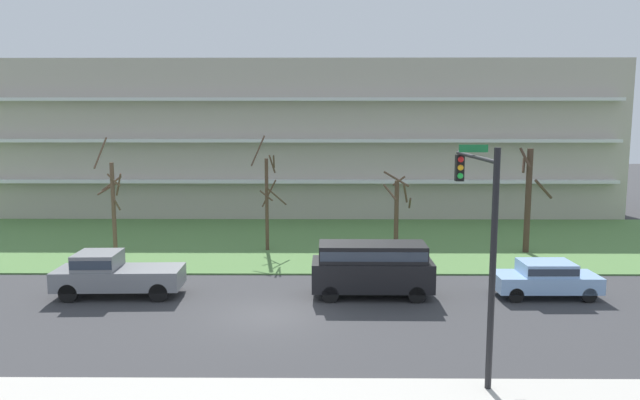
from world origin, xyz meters
TOP-DOWN VIEW (x-y plane):
  - ground at (0.00, 0.00)m, footprint 160.00×160.00m
  - grass_lawn_strip at (0.00, 14.00)m, footprint 80.00×16.00m
  - apartment_building at (0.00, 28.16)m, footprint 50.31×13.28m
  - tree_far_left at (-9.84, 10.53)m, footprint 1.47×1.46m
  - tree_left at (-1.14, 11.35)m, footprint 2.07×2.06m
  - tree_center at (6.41, 11.27)m, footprint 1.76×1.59m
  - tree_right at (13.81, 10.82)m, footprint 1.97×1.85m
  - van_black_near_left at (4.25, 2.50)m, footprint 5.21×2.04m
  - pickup_gray_center_left at (-7.00, 2.49)m, footprint 5.46×2.18m
  - sedan_blue_center_right at (11.80, 2.50)m, footprint 4.42×1.84m
  - traffic_signal_mast at (6.80, -5.13)m, footprint 0.90×4.71m

SIDE VIEW (x-z plane):
  - ground at x=0.00m, z-range 0.00..0.00m
  - grass_lawn_strip at x=0.00m, z-range 0.00..0.08m
  - sedan_blue_center_right at x=11.80m, z-range 0.09..1.66m
  - pickup_gray_center_left at x=-7.00m, z-range 0.04..1.99m
  - van_black_near_left at x=4.25m, z-range 0.22..2.58m
  - tree_center at x=6.41m, z-range 0.08..4.87m
  - tree_far_left at x=-9.84m, z-range -0.29..6.37m
  - tree_left at x=-1.14m, z-range -0.22..6.52m
  - tree_right at x=13.81m, z-range 0.18..6.27m
  - traffic_signal_mast at x=6.80m, z-range 1.21..8.13m
  - apartment_building at x=0.00m, z-range 0.00..12.19m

